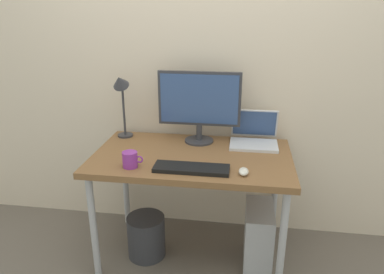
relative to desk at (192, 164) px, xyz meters
name	(u,v)px	position (x,y,z in m)	size (l,w,h in m)	color
ground_plane	(192,253)	(0.00, 0.00, -0.69)	(6.00, 6.00, 0.00)	#665B51
back_wall	(201,60)	(0.00, 0.43, 0.61)	(4.40, 0.04, 2.60)	beige
desk	(192,164)	(0.00, 0.00, 0.00)	(1.27, 0.74, 0.76)	brown
monitor	(199,103)	(0.01, 0.24, 0.35)	(0.56, 0.20, 0.49)	#333338
laptop	(254,136)	(0.39, 0.26, 0.13)	(0.32, 0.28, 0.23)	silver
desk_lamp	(121,91)	(-0.53, 0.24, 0.41)	(0.11, 0.16, 0.48)	#333338
keyboard	(191,168)	(0.03, -0.23, 0.08)	(0.44, 0.14, 0.02)	black
mouse	(244,171)	(0.33, -0.24, 0.09)	(0.06, 0.09, 0.03)	silver
coffee_mug	(130,160)	(-0.33, -0.24, 0.12)	(0.12, 0.09, 0.09)	purple
computer_tower	(258,236)	(0.45, -0.03, -0.48)	(0.18, 0.36, 0.42)	#B2B2B7
wastebasket	(146,236)	(-0.31, -0.06, -0.54)	(0.26, 0.26, 0.30)	#333338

